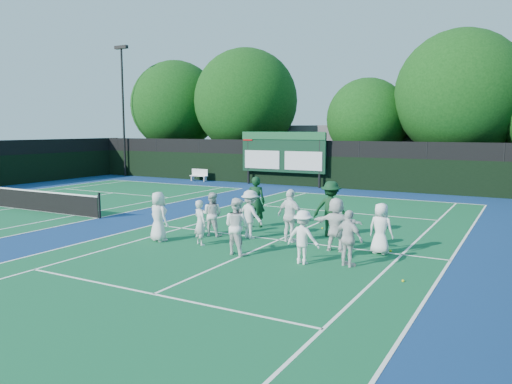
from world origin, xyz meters
The scene contains 32 objects.
ground centered at (0.00, 0.00, 0.00)m, with size 120.00×120.00×0.00m, color #18370F.
court_apron centered at (-6.00, 1.00, 0.00)m, with size 34.00×32.00×0.01m, color navy.
near_court centered at (0.00, 1.00, 0.01)m, with size 11.05×23.85×0.01m.
left_court centered at (-14.00, 1.00, 0.01)m, with size 11.05×23.85×0.01m.
back_fence centered at (-6.00, 16.00, 1.36)m, with size 34.00×0.08×3.00m.
scoreboard centered at (-7.01, 15.59, 2.19)m, with size 6.00×0.21×3.55m.
clubhouse centered at (-2.00, 24.00, 2.00)m, with size 18.00×6.00×4.00m, color #55555A.
light_pole_left centered at (-21.00, 15.70, 6.30)m, with size 1.20×0.30×10.12m.
tennis_net centered at (-14.00, 1.00, 0.49)m, with size 11.30×0.10×1.10m.
bench centered at (-13.55, 15.36, 0.47)m, with size 1.38×0.38×0.87m.
tree_a centered at (-18.66, 19.58, 5.47)m, with size 7.32×7.32×9.32m.
tree_b centered at (-11.93, 19.58, 5.66)m, with size 7.90×7.90×9.81m.
tree_c centered at (-2.42, 19.58, 4.25)m, with size 5.49×5.49×7.15m.
tree_d centered at (3.37, 19.58, 5.65)m, with size 7.89×7.89×9.80m.
tennis_ball_0 centered at (-2.76, 1.35, 0.03)m, with size 0.07×0.07×0.07m, color #CAD018.
tennis_ball_1 centered at (3.10, 1.52, 0.03)m, with size 0.07×0.07×0.07m, color #CAD018.
tennis_ball_2 centered at (4.76, -1.69, 0.03)m, with size 0.07×0.07×0.07m, color #CAD018.
tennis_ball_3 centered at (-4.09, 2.70, 0.03)m, with size 0.07×0.07×0.07m, color #CAD018.
tennis_ball_4 centered at (0.60, 3.46, 0.03)m, with size 0.07×0.07×0.07m, color #CAD018.
tennis_ball_5 centered at (3.73, 1.20, 0.03)m, with size 0.07×0.07×0.07m, color #CAD018.
player_front_0 centered at (-3.45, -1.09, 0.84)m, with size 0.82×0.53×1.67m, color silver.
player_front_1 centered at (-1.91, -0.87, 0.74)m, with size 0.54×0.35×1.48m, color silver.
player_front_2 centered at (-0.24, -1.34, 0.86)m, with size 0.84×0.65×1.72m, color white.
player_front_3 centered at (1.91, -1.34, 0.76)m, with size 0.98×0.56×1.52m, color white.
player_front_4 centered at (3.12, -1.00, 0.78)m, with size 0.92×0.38×1.57m, color silver.
player_back_0 centered at (-2.34, 0.44, 0.78)m, with size 0.76×0.59×1.56m, color silver.
player_back_1 centered at (-0.97, 0.74, 0.84)m, with size 1.08×0.62×1.68m, color silver.
player_back_2 centered at (0.47, 0.91, 0.89)m, with size 1.04×0.43×1.78m, color white.
player_back_3 centered at (2.21, 0.50, 0.84)m, with size 1.55×0.49×1.67m, color white.
player_back_4 centered at (3.50, 0.83, 0.78)m, with size 0.76×0.49×1.55m, color white.
coach_left centered at (-1.78, 2.59, 0.98)m, with size 0.71×0.47×1.96m, color #0D321A.
coach_right centered at (1.31, 2.42, 0.97)m, with size 1.26×0.72×1.95m, color #0E3419.
Camera 1 is at (7.37, -13.84, 3.76)m, focal length 35.00 mm.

